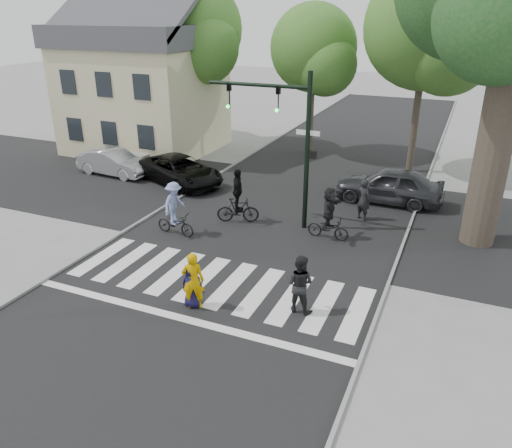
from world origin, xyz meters
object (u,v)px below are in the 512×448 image
(traffic_signal, at_px, (286,128))
(cyclist_mid, at_px, (238,201))
(pedestrian_adult, at_px, (299,284))
(car_suv, at_px, (180,170))
(pedestrian_child, at_px, (192,285))
(car_grey, at_px, (389,185))
(car_silver, at_px, (114,162))
(cyclist_left, at_px, (175,212))
(cyclist_right, at_px, (329,216))
(pedestrian_woman, at_px, (193,281))

(traffic_signal, height_order, cyclist_mid, traffic_signal)
(pedestrian_adult, bearing_deg, car_suv, -39.02)
(cyclist_mid, xyz_separation_m, car_suv, (-4.66, 3.27, -0.23))
(pedestrian_child, xyz_separation_m, car_grey, (3.73, 10.90, 0.10))
(cyclist_mid, height_order, car_silver, cyclist_mid)
(car_silver, distance_m, car_grey, 13.88)
(pedestrian_adult, xyz_separation_m, cyclist_mid, (-4.37, 5.19, 0.04))
(cyclist_left, bearing_deg, pedestrian_adult, -27.47)
(traffic_signal, distance_m, pedestrian_child, 7.44)
(car_suv, distance_m, car_grey, 9.97)
(cyclist_right, bearing_deg, cyclist_mid, 178.53)
(pedestrian_woman, height_order, car_grey, pedestrian_woman)
(traffic_signal, distance_m, pedestrian_woman, 7.40)
(pedestrian_woman, height_order, pedestrian_child, pedestrian_woman)
(pedestrian_woman, bearing_deg, car_silver, -66.76)
(pedestrian_woman, distance_m, car_suv, 11.34)
(pedestrian_child, distance_m, cyclist_right, 6.52)
(pedestrian_adult, xyz_separation_m, car_silver, (-12.96, 8.34, -0.21))
(cyclist_mid, distance_m, car_grey, 7.02)
(pedestrian_woman, distance_m, cyclist_left, 5.27)
(pedestrian_child, xyz_separation_m, pedestrian_adult, (2.90, 1.00, 0.18))
(pedestrian_child, relative_size, cyclist_left, 0.66)
(pedestrian_woman, relative_size, cyclist_mid, 0.79)
(pedestrian_child, bearing_deg, car_grey, -117.61)
(pedestrian_child, distance_m, car_grey, 11.52)
(traffic_signal, relative_size, pedestrian_woman, 3.42)
(pedestrian_woman, xyz_separation_m, car_grey, (3.67, 10.94, -0.08))
(pedestrian_child, distance_m, car_silver, 13.72)
(traffic_signal, xyz_separation_m, cyclist_left, (-3.48, -2.56, -2.99))
(car_silver, xyz_separation_m, car_grey, (13.79, 1.56, 0.13))
(cyclist_left, relative_size, cyclist_right, 1.04)
(pedestrian_child, xyz_separation_m, car_silver, (-10.06, 9.34, -0.03))
(cyclist_left, relative_size, car_grey, 0.45)
(car_silver, bearing_deg, pedestrian_woman, -128.76)
(traffic_signal, bearing_deg, cyclist_left, -143.60)
(cyclist_mid, xyz_separation_m, cyclist_right, (3.79, -0.10, -0.01))
(car_grey, bearing_deg, car_suv, -81.54)
(car_suv, bearing_deg, cyclist_mid, -101.38)
(car_suv, xyz_separation_m, car_silver, (-3.92, -0.12, -0.02))
(traffic_signal, bearing_deg, car_suv, 156.95)
(cyclist_left, xyz_separation_m, cyclist_mid, (1.67, 2.05, 0.00))
(cyclist_mid, xyz_separation_m, car_silver, (-8.59, 3.15, -0.25))
(pedestrian_child, bearing_deg, pedestrian_woman, 136.11)
(cyclist_mid, distance_m, cyclist_right, 3.79)
(pedestrian_child, xyz_separation_m, car_suv, (-6.14, 9.46, -0.01))
(pedestrian_woman, bearing_deg, car_suv, -80.82)
(pedestrian_woman, height_order, car_silver, pedestrian_woman)
(car_grey, bearing_deg, pedestrian_woman, -18.39)
(cyclist_mid, bearing_deg, pedestrian_adult, -49.92)
(pedestrian_woman, distance_m, pedestrian_adult, 3.02)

